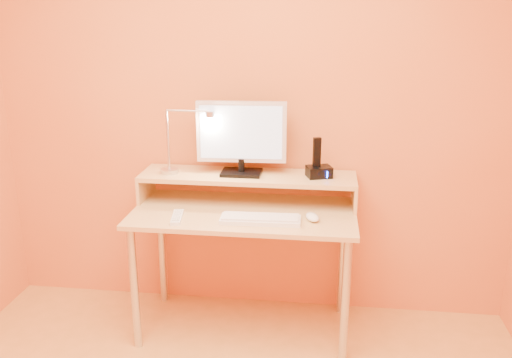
# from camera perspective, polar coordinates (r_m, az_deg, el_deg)

# --- Properties ---
(wall_back) EXTENTS (3.00, 0.04, 2.50)m
(wall_back) POSITION_cam_1_polar(r_m,az_deg,el_deg) (3.11, -0.46, 7.94)
(wall_back) COLOR #CE652A
(wall_back) RESTS_ON floor
(desk_leg_fl) EXTENTS (0.04, 0.04, 0.69)m
(desk_leg_fl) POSITION_cam_1_polar(r_m,az_deg,el_deg) (3.00, -12.61, -11.16)
(desk_leg_fl) COLOR silver
(desk_leg_fl) RESTS_ON floor
(desk_leg_fr) EXTENTS (0.04, 0.04, 0.69)m
(desk_leg_fr) POSITION_cam_1_polar(r_m,az_deg,el_deg) (2.84, 9.32, -12.61)
(desk_leg_fr) COLOR silver
(desk_leg_fr) RESTS_ON floor
(desk_leg_bl) EXTENTS (0.04, 0.04, 0.69)m
(desk_leg_bl) POSITION_cam_1_polar(r_m,az_deg,el_deg) (3.42, -9.83, -7.27)
(desk_leg_bl) COLOR silver
(desk_leg_bl) RESTS_ON floor
(desk_leg_br) EXTENTS (0.04, 0.04, 0.69)m
(desk_leg_br) POSITION_cam_1_polar(r_m,az_deg,el_deg) (3.29, 9.06, -8.29)
(desk_leg_br) COLOR silver
(desk_leg_br) RESTS_ON floor
(desk_lower) EXTENTS (1.20, 0.60, 0.02)m
(desk_lower) POSITION_cam_1_polar(r_m,az_deg,el_deg) (2.94, -1.27, -3.57)
(desk_lower) COLOR tan
(desk_lower) RESTS_ON floor
(shelf_riser_left) EXTENTS (0.02, 0.30, 0.14)m
(shelf_riser_left) POSITION_cam_1_polar(r_m,az_deg,el_deg) (3.19, -11.45, -0.73)
(shelf_riser_left) COLOR tan
(shelf_riser_left) RESTS_ON desk_lower
(shelf_riser_right) EXTENTS (0.02, 0.30, 0.14)m
(shelf_riser_right) POSITION_cam_1_polar(r_m,az_deg,el_deg) (3.03, 10.27, -1.60)
(shelf_riser_right) COLOR tan
(shelf_riser_right) RESTS_ON desk_lower
(desk_shelf) EXTENTS (1.20, 0.30, 0.02)m
(desk_shelf) POSITION_cam_1_polar(r_m,az_deg,el_deg) (3.03, -0.87, 0.26)
(desk_shelf) COLOR tan
(desk_shelf) RESTS_ON desk_lower
(monitor_foot) EXTENTS (0.22, 0.16, 0.02)m
(monitor_foot) POSITION_cam_1_polar(r_m,az_deg,el_deg) (3.03, -1.53, 0.67)
(monitor_foot) COLOR black
(monitor_foot) RESTS_ON desk_shelf
(monitor_neck) EXTENTS (0.04, 0.04, 0.07)m
(monitor_neck) POSITION_cam_1_polar(r_m,az_deg,el_deg) (3.02, -1.54, 1.48)
(monitor_neck) COLOR black
(monitor_neck) RESTS_ON monitor_foot
(monitor_panel) EXTENTS (0.49, 0.06, 0.34)m
(monitor_panel) POSITION_cam_1_polar(r_m,az_deg,el_deg) (2.98, -1.54, 4.95)
(monitor_panel) COLOR silver
(monitor_panel) RESTS_ON monitor_neck
(monitor_back) EXTENTS (0.44, 0.03, 0.29)m
(monitor_back) POSITION_cam_1_polar(r_m,az_deg,el_deg) (3.00, -1.47, 5.05)
(monitor_back) COLOR black
(monitor_back) RESTS_ON monitor_panel
(monitor_screen) EXTENTS (0.45, 0.03, 0.29)m
(monitor_screen) POSITION_cam_1_polar(r_m,az_deg,el_deg) (2.96, -1.59, 4.88)
(monitor_screen) COLOR #B2CCF2
(monitor_screen) RESTS_ON monitor_panel
(lamp_base) EXTENTS (0.10, 0.10, 0.02)m
(lamp_base) POSITION_cam_1_polar(r_m,az_deg,el_deg) (3.08, -9.06, 0.84)
(lamp_base) COLOR silver
(lamp_base) RESTS_ON desk_shelf
(lamp_post) EXTENTS (0.01, 0.01, 0.33)m
(lamp_post) POSITION_cam_1_polar(r_m,az_deg,el_deg) (3.04, -9.22, 4.05)
(lamp_post) COLOR silver
(lamp_post) RESTS_ON lamp_base
(lamp_arm) EXTENTS (0.24, 0.01, 0.01)m
(lamp_arm) POSITION_cam_1_polar(r_m,az_deg,el_deg) (2.98, -7.13, 7.10)
(lamp_arm) COLOR silver
(lamp_arm) RESTS_ON lamp_post
(lamp_head) EXTENTS (0.04, 0.04, 0.03)m
(lamp_head) POSITION_cam_1_polar(r_m,az_deg,el_deg) (2.95, -4.85, 6.79)
(lamp_head) COLOR silver
(lamp_head) RESTS_ON lamp_arm
(lamp_bulb) EXTENTS (0.03, 0.03, 0.00)m
(lamp_bulb) POSITION_cam_1_polar(r_m,az_deg,el_deg) (2.95, -4.84, 6.49)
(lamp_bulb) COLOR #FFEAC6
(lamp_bulb) RESTS_ON lamp_head
(phone_dock) EXTENTS (0.16, 0.14, 0.06)m
(phone_dock) POSITION_cam_1_polar(r_m,az_deg,el_deg) (2.99, 6.62, 0.76)
(phone_dock) COLOR black
(phone_dock) RESTS_ON desk_shelf
(phone_handset) EXTENTS (0.05, 0.04, 0.16)m
(phone_handset) POSITION_cam_1_polar(r_m,az_deg,el_deg) (2.96, 6.40, 2.82)
(phone_handset) COLOR black
(phone_handset) RESTS_ON phone_dock
(phone_led) EXTENTS (0.01, 0.00, 0.04)m
(phone_led) POSITION_cam_1_polar(r_m,az_deg,el_deg) (2.94, 7.48, 0.45)
(phone_led) COLOR blue
(phone_led) RESTS_ON phone_dock
(keyboard) EXTENTS (0.41, 0.14, 0.02)m
(keyboard) POSITION_cam_1_polar(r_m,az_deg,el_deg) (2.78, 0.46, -4.31)
(keyboard) COLOR white
(keyboard) RESTS_ON desk_lower
(mouse) EXTENTS (0.10, 0.12, 0.04)m
(mouse) POSITION_cam_1_polar(r_m,az_deg,el_deg) (2.81, 5.93, -3.99)
(mouse) COLOR white
(mouse) RESTS_ON desk_lower
(remote_control) EXTENTS (0.08, 0.19, 0.02)m
(remote_control) POSITION_cam_1_polar(r_m,az_deg,el_deg) (2.85, -8.27, -3.99)
(remote_control) COLOR white
(remote_control) RESTS_ON desk_lower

